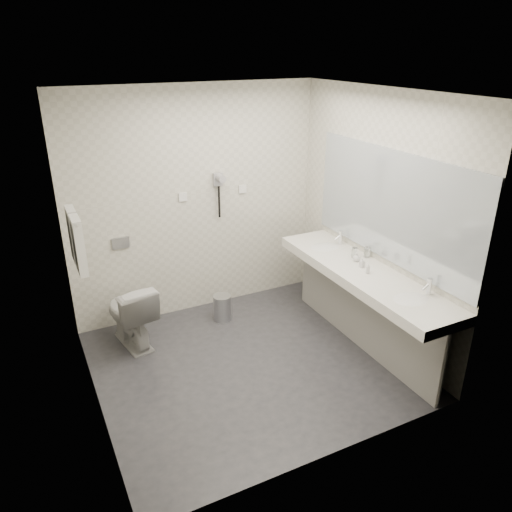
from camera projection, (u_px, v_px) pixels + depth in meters
floor at (249, 364)px, 4.75m from camera, size 2.80×2.80×0.00m
ceiling at (247, 93)px, 3.76m from camera, size 2.80×2.80×0.00m
wall_back at (196, 204)px, 5.32m from camera, size 2.80×0.00×2.80m
wall_front at (335, 311)px, 3.19m from camera, size 2.80×0.00×2.80m
wall_left at (80, 275)px, 3.68m from camera, size 0.00×2.60×2.60m
wall_right at (376, 220)px, 4.83m from camera, size 0.00×2.60×2.60m
vanity_counter at (363, 275)px, 4.73m from camera, size 0.55×2.20×0.10m
vanity_panel at (361, 313)px, 4.91m from camera, size 0.03×2.15×0.75m
vanity_post_near at (442, 368)px, 4.07m from camera, size 0.06×0.06×0.75m
vanity_post_far at (308, 272)px, 5.77m from camera, size 0.06×0.06×0.75m
mirror at (391, 207)px, 4.58m from camera, size 0.02×2.20×1.05m
basin_near at (411, 301)px, 4.18m from camera, size 0.40×0.31×0.05m
basin_far at (325, 248)px, 5.25m from camera, size 0.40×0.31×0.05m
faucet_near at (429, 286)px, 4.23m from camera, size 0.04×0.04×0.15m
faucet_far at (341, 237)px, 5.29m from camera, size 0.04×0.04×0.15m
soap_bottle_a at (362, 263)px, 4.75m from camera, size 0.05×0.05×0.09m
soap_bottle_b at (357, 257)px, 4.88m from camera, size 0.09×0.09×0.09m
soap_bottle_c at (368, 268)px, 4.62m from camera, size 0.04×0.04×0.11m
glass_left at (367, 252)px, 4.97m from camera, size 0.08×0.08×0.11m
glass_right at (354, 253)px, 4.97m from camera, size 0.07×0.07×0.10m
toilet at (130, 314)px, 4.94m from camera, size 0.50×0.74×0.69m
flush_plate at (121, 243)px, 5.08m from camera, size 0.18×0.02×0.12m
pedal_bin at (222, 308)px, 5.46m from camera, size 0.22×0.22×0.28m
bin_lid at (222, 296)px, 5.41m from camera, size 0.20×0.20×0.02m
towel_rail at (71, 215)px, 4.03m from camera, size 0.02×0.62×0.02m
towel_near at (79, 246)px, 4.01m from camera, size 0.07×0.24×0.48m
towel_far at (74, 235)px, 4.24m from camera, size 0.07×0.24×0.48m
dryer_cradle at (218, 179)px, 5.30m from camera, size 0.10×0.04×0.14m
dryer_barrel at (220, 178)px, 5.23m from camera, size 0.08×0.14×0.08m
dryer_cord at (219, 202)px, 5.39m from camera, size 0.02×0.02×0.35m
switch_plate_a at (183, 197)px, 5.21m from camera, size 0.09×0.02×0.09m
switch_plate_b at (243, 189)px, 5.50m from camera, size 0.09×0.02×0.09m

